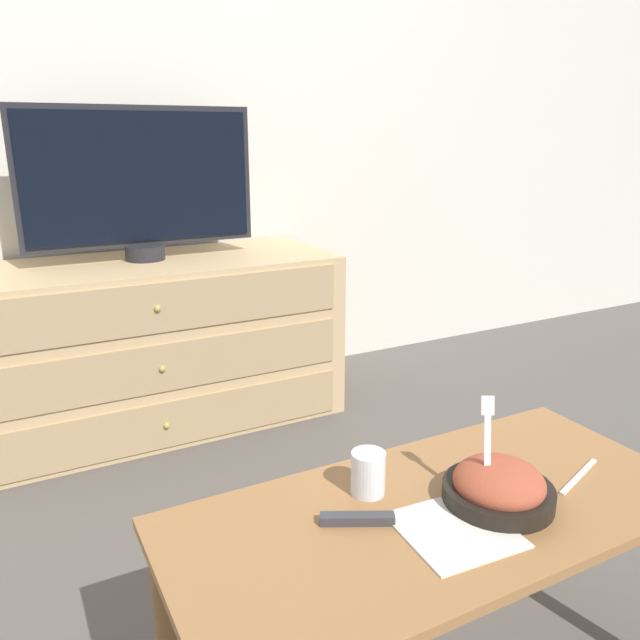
# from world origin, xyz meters

# --- Properties ---
(ground_plane) EXTENTS (12.00, 12.00, 0.00)m
(ground_plane) POSITION_xyz_m (0.00, 0.00, 0.00)
(ground_plane) COLOR #56514C
(wall_back) EXTENTS (12.00, 0.05, 2.60)m
(wall_back) POSITION_xyz_m (0.00, 0.03, 1.30)
(wall_back) COLOR silver
(wall_back) RESTS_ON ground_plane
(dresser) EXTENTS (1.49, 0.57, 0.65)m
(dresser) POSITION_xyz_m (-0.13, -0.31, 0.33)
(dresser) COLOR tan
(dresser) RESTS_ON ground_plane
(tv) EXTENTS (0.85, 0.15, 0.56)m
(tv) POSITION_xyz_m (-0.09, -0.27, 0.95)
(tv) COLOR #232328
(tv) RESTS_ON dresser
(coffee_table) EXTENTS (1.03, 0.47, 0.45)m
(coffee_table) POSITION_xyz_m (0.07, -1.85, 0.38)
(coffee_table) COLOR #9E6B3D
(coffee_table) RESTS_ON ground_plane
(takeout_bowl) EXTENTS (0.21, 0.21, 0.20)m
(takeout_bowl) POSITION_xyz_m (0.18, -1.89, 0.48)
(takeout_bowl) COLOR black
(takeout_bowl) RESTS_ON coffee_table
(drink_cup) EXTENTS (0.07, 0.07, 0.09)m
(drink_cup) POSITION_xyz_m (-0.02, -1.75, 0.48)
(drink_cup) COLOR beige
(drink_cup) RESTS_ON coffee_table
(napkin) EXTENTS (0.20, 0.20, 0.00)m
(napkin) POSITION_xyz_m (0.05, -1.92, 0.45)
(napkin) COLOR silver
(napkin) RESTS_ON coffee_table
(knife) EXTENTS (0.17, 0.07, 0.01)m
(knife) POSITION_xyz_m (0.39, -1.90, 0.45)
(knife) COLOR white
(knife) RESTS_ON coffee_table
(remote_control) EXTENTS (0.13, 0.08, 0.02)m
(remote_control) POSITION_xyz_m (-0.09, -1.83, 0.45)
(remote_control) COLOR #38383D
(remote_control) RESTS_ON coffee_table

